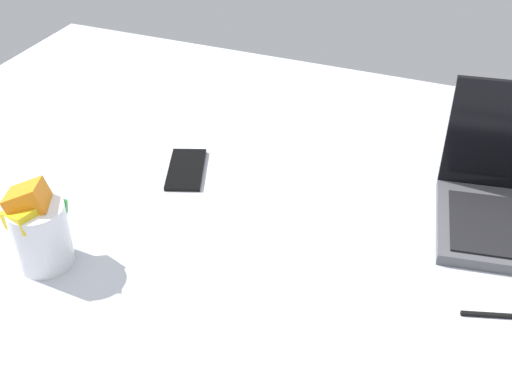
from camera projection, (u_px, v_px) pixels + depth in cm
name	position (u px, v px, depth cm)	size (l,w,h in cm)	color
bed_mattress	(272.00, 275.00, 116.91)	(180.00, 140.00, 18.00)	#B7BCC6
snack_cup	(40.00, 231.00, 102.61)	(10.08, 10.10, 15.01)	silver
cell_phone	(186.00, 169.00, 127.77)	(6.80, 14.00, 0.80)	black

